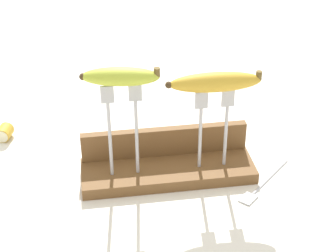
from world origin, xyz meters
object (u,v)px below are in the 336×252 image
(fork_stand_left, at_px, (123,123))
(fork_stand_right, at_px, (214,122))
(banana_raised_right, at_px, (216,82))
(fork_fallen_near, at_px, (260,186))
(banana_chunk_near, at_px, (4,133))
(banana_raised_left, at_px, (120,77))

(fork_stand_left, bearing_deg, fork_stand_right, 0.00)
(banana_raised_right, xyz_separation_m, fork_fallen_near, (0.09, -0.06, -0.22))
(banana_raised_right, relative_size, banana_chunk_near, 4.01)
(fork_stand_right, distance_m, banana_chunk_near, 0.52)
(fork_stand_left, distance_m, banana_chunk_near, 0.37)
(fork_stand_left, bearing_deg, banana_chunk_near, 140.93)
(fork_stand_right, height_order, fork_fallen_near, fork_stand_right)
(fork_fallen_near, height_order, banana_chunk_near, banana_chunk_near)
(banana_raised_left, relative_size, banana_chunk_near, 3.30)
(fork_fallen_near, bearing_deg, fork_stand_right, 146.81)
(banana_raised_right, xyz_separation_m, banana_chunk_near, (-0.45, 0.22, -0.21))
(fork_stand_right, relative_size, banana_chunk_near, 3.80)
(banana_raised_right, distance_m, banana_chunk_near, 0.54)
(fork_fallen_near, bearing_deg, fork_stand_left, 167.80)
(fork_stand_right, distance_m, banana_raised_left, 0.22)
(banana_raised_left, bearing_deg, fork_stand_right, -0.00)
(banana_chunk_near, bearing_deg, fork_stand_left, -39.07)
(banana_raised_left, distance_m, banana_chunk_near, 0.42)
(fork_fallen_near, bearing_deg, banana_raised_right, 146.82)
(banana_raised_right, height_order, banana_chunk_near, banana_raised_right)
(banana_raised_right, bearing_deg, banana_chunk_near, 154.36)
(fork_stand_right, relative_size, banana_raised_right, 0.95)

